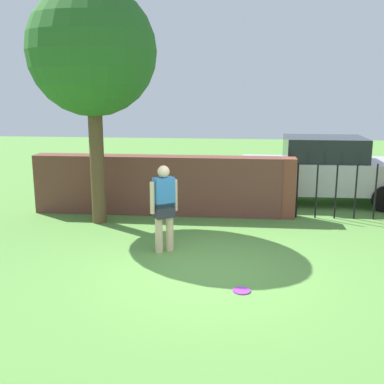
{
  "coord_description": "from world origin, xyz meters",
  "views": [
    {
      "loc": [
        0.45,
        -7.35,
        3.03
      ],
      "look_at": [
        -0.45,
        1.56,
        1.0
      ],
      "focal_mm": 44.29,
      "sensor_mm": 36.0,
      "label": 1
    }
  ],
  "objects_px": {
    "tree": "(92,53)",
    "car": "(323,170)",
    "person": "(164,205)",
    "frisbee_purple": "(242,291)"
  },
  "relations": [
    {
      "from": "car",
      "to": "frisbee_purple",
      "type": "relative_size",
      "value": 15.57
    },
    {
      "from": "person",
      "to": "car",
      "type": "xyz_separation_m",
      "value": [
        3.54,
        4.21,
        -0.04
      ]
    },
    {
      "from": "tree",
      "to": "car",
      "type": "bearing_deg",
      "value": 24.82
    },
    {
      "from": "car",
      "to": "tree",
      "type": "bearing_deg",
      "value": -155.32
    },
    {
      "from": "tree",
      "to": "car",
      "type": "height_order",
      "value": "tree"
    },
    {
      "from": "tree",
      "to": "frisbee_purple",
      "type": "distance_m",
      "value": 5.92
    },
    {
      "from": "frisbee_purple",
      "to": "tree",
      "type": "bearing_deg",
      "value": 133.37
    },
    {
      "from": "frisbee_purple",
      "to": "person",
      "type": "bearing_deg",
      "value": 131.43
    },
    {
      "from": "car",
      "to": "frisbee_purple",
      "type": "height_order",
      "value": "car"
    },
    {
      "from": "tree",
      "to": "person",
      "type": "distance_m",
      "value": 3.74
    }
  ]
}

